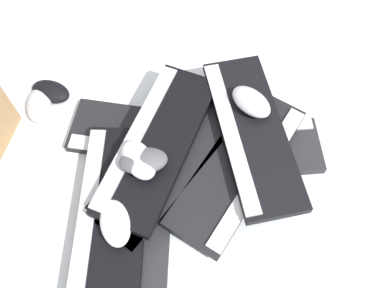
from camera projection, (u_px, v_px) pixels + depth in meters
name	position (u px, v px, depth m)	size (l,w,h in m)	color
ground_plane	(193.00, 125.00, 1.13)	(3.20, 3.20, 0.00)	silver
keyboard_0	(137.00, 217.00, 1.00)	(0.46, 0.24, 0.03)	#232326
keyboard_1	(234.00, 149.00, 1.09)	(0.28, 0.46, 0.03)	#232326
keyboard_2	(156.00, 137.00, 1.10)	(0.18, 0.45, 0.03)	black
keyboard_3	(239.00, 167.00, 1.03)	(0.46, 0.28, 0.03)	black
keyboard_4	(168.00, 162.00, 1.04)	(0.46, 0.31, 0.03)	black
keyboard_5	(157.00, 143.00, 1.03)	(0.46, 0.21, 0.03)	black
keyboard_6	(111.00, 213.00, 0.97)	(0.46, 0.24, 0.03)	black
keyboard_7	(251.00, 133.00, 1.04)	(0.46, 0.32, 0.03)	black
mouse_0	(50.00, 92.00, 1.16)	(0.11, 0.07, 0.04)	black
mouse_1	(39.00, 105.00, 1.14)	(0.11, 0.07, 0.04)	#B7B7BC
mouse_2	(143.00, 161.00, 0.96)	(0.11, 0.07, 0.04)	#4C4C51
mouse_3	(139.00, 160.00, 0.97)	(0.11, 0.07, 0.04)	silver
mouse_4	(115.00, 223.00, 0.93)	(0.11, 0.07, 0.04)	silver
mouse_5	(251.00, 102.00, 1.04)	(0.11, 0.07, 0.04)	#B7B7BC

